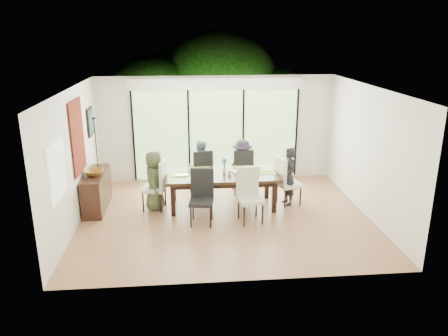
{
  "coord_description": "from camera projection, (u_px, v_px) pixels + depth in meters",
  "views": [
    {
      "loc": [
        -0.8,
        -8.46,
        3.76
      ],
      "look_at": [
        0.0,
        0.25,
        1.0
      ],
      "focal_mm": 35.0,
      "sensor_mm": 36.0,
      "label": 1
    }
  ],
  "objects": [
    {
      "name": "laptop",
      "position": [
        183.0,
        176.0,
        9.37
      ],
      "size": [
        0.35,
        0.24,
        0.03
      ],
      "primitive_type": "imported",
      "rotation": [
        0.0,
        0.0,
        0.08
      ],
      "color": "silver",
      "rests_on": "table_top"
    },
    {
      "name": "deck",
      "position": [
        214.0,
        170.0,
        12.48
      ],
      "size": [
        6.0,
        1.8,
        0.1
      ],
      "primitive_type": "cube",
      "color": "#513122",
      "rests_on": "ground"
    },
    {
      "name": "table_leg_fl",
      "position": [
        173.0,
        200.0,
        9.17
      ],
      "size": [
        0.09,
        0.09,
        0.7
      ],
      "primitive_type": "cube",
      "color": "black",
      "rests_on": "floor"
    },
    {
      "name": "wall_right",
      "position": [
        369.0,
        152.0,
        9.09
      ],
      "size": [
        0.02,
        5.0,
        2.7
      ],
      "primitive_type": "cube",
      "color": "beige",
      "rests_on": "floor"
    },
    {
      "name": "mullion_d",
      "position": [
        296.0,
        133.0,
        11.39
      ],
      "size": [
        0.05,
        0.04,
        2.3
      ],
      "primitive_type": "cube",
      "color": "black",
      "rests_on": "wall_back"
    },
    {
      "name": "cup_a",
      "position": [
        190.0,
        170.0,
        9.61
      ],
      "size": [
        0.14,
        0.14,
        0.1
      ],
      "primitive_type": "imported",
      "rotation": [
        0.0,
        0.0,
        0.09
      ],
      "color": "white",
      "rests_on": "table_top"
    },
    {
      "name": "table_leg_br",
      "position": [
        267.0,
        184.0,
        10.17
      ],
      "size": [
        0.09,
        0.09,
        0.7
      ],
      "primitive_type": "cube",
      "color": "black",
      "rests_on": "floor"
    },
    {
      "name": "foliage_far",
      "position": [
        190.0,
        96.0,
        14.87
      ],
      "size": [
        3.6,
        3.6,
        3.6
      ],
      "primitive_type": "sphere",
      "color": "#14380F",
      "rests_on": "ground"
    },
    {
      "name": "tablet_far_l",
      "position": [
        206.0,
        169.0,
        9.85
      ],
      "size": [
        0.27,
        0.18,
        0.01
      ],
      "primitive_type": "cube",
      "color": "black",
      "rests_on": "table_top"
    },
    {
      "name": "chair_left_end",
      "position": [
        154.0,
        185.0,
        9.48
      ],
      "size": [
        0.56,
        0.56,
        1.12
      ],
      "primitive_type": null,
      "rotation": [
        0.0,
        0.0,
        -1.8
      ],
      "color": "silver",
      "rests_on": "floor"
    },
    {
      "name": "foliage_right",
      "position": [
        280.0,
        113.0,
        13.79
      ],
      "size": [
        2.8,
        2.8,
        2.8
      ],
      "primitive_type": "sphere",
      "color": "#14380F",
      "rests_on": "ground"
    },
    {
      "name": "placemat_paper",
      "position": [
        198.0,
        179.0,
        9.21
      ],
      "size": [
        0.45,
        0.33,
        0.01
      ],
      "primitive_type": "cube",
      "color": "white",
      "rests_on": "table_top"
    },
    {
      "name": "cup_b",
      "position": [
        230.0,
        173.0,
        9.45
      ],
      "size": [
        0.14,
        0.14,
        0.09
      ],
      "primitive_type": "imported",
      "rotation": [
        0.0,
        0.0,
        2.43
      ],
      "color": "white",
      "rests_on": "table_top"
    },
    {
      "name": "platter_snacks",
      "position": [
        198.0,
        177.0,
        9.2
      ],
      "size": [
        0.2,
        0.2,
        0.01
      ],
      "primitive_type": "cube",
      "color": "orange",
      "rests_on": "table_top"
    },
    {
      "name": "candlestick_pan",
      "position": [
        94.0,
        118.0,
        9.43
      ],
      "size": [
        0.09,
        0.09,
        0.03
      ],
      "primitive_type": "cylinder",
      "color": "black",
      "rests_on": "sideboard"
    },
    {
      "name": "papers",
      "position": [
        254.0,
        174.0,
        9.56
      ],
      "size": [
        0.31,
        0.22,
        0.0
      ],
      "primitive_type": "cube",
      "color": "white",
      "rests_on": "table_top"
    },
    {
      "name": "bowl",
      "position": [
        94.0,
        172.0,
        9.33
      ],
      "size": [
        0.43,
        0.43,
        0.1
      ],
      "primitive_type": "imported",
      "color": "brown",
      "rests_on": "sideboard"
    },
    {
      "name": "table_apron",
      "position": [
        222.0,
        179.0,
        9.58
      ],
      "size": [
        2.24,
        0.92,
        0.1
      ],
      "primitive_type": "cube",
      "color": "black",
      "rests_on": "floor"
    },
    {
      "name": "mullion_b",
      "position": [
        189.0,
        135.0,
        11.15
      ],
      "size": [
        0.05,
        0.04,
        2.3
      ],
      "primitive_type": "cube",
      "color": "black",
      "rests_on": "wall_back"
    },
    {
      "name": "chair_near_right",
      "position": [
        251.0,
        196.0,
        8.83
      ],
      "size": [
        0.54,
        0.54,
        1.12
      ],
      "primitive_type": null,
      "rotation": [
        0.0,
        0.0,
        0.17
      ],
      "color": "silver",
      "rests_on": "floor"
    },
    {
      "name": "candlestick_base",
      "position": [
        98.0,
        168.0,
        9.77
      ],
      "size": [
        0.09,
        0.09,
        0.04
      ],
      "primitive_type": "cylinder",
      "color": "black",
      "rests_on": "sideboard"
    },
    {
      "name": "book",
      "position": [
        233.0,
        172.0,
        9.61
      ],
      "size": [
        0.27,
        0.28,
        0.02
      ],
      "primitive_type": "imported",
      "rotation": [
        0.0,
        0.0,
        0.59
      ],
      "color": "white",
      "rests_on": "table_top"
    },
    {
      "name": "hyacinth_stems",
      "position": [
        224.0,
        165.0,
        9.54
      ],
      "size": [
        0.04,
        0.04,
        0.16
      ],
      "primitive_type": "cylinder",
      "color": "#337226",
      "rests_on": "table_top"
    },
    {
      "name": "chair_right_end",
      "position": [
        289.0,
        181.0,
        9.74
      ],
      "size": [
        0.58,
        0.58,
        1.12
      ],
      "primitive_type": null,
      "rotation": [
        0.0,
        0.0,
        1.84
      ],
      "color": "white",
      "rests_on": "floor"
    },
    {
      "name": "ceiling",
      "position": [
        225.0,
        88.0,
        8.42
      ],
      "size": [
        6.0,
        5.0,
        0.01
      ],
      "primitive_type": "cube",
      "color": "white",
      "rests_on": "wall_back"
    },
    {
      "name": "platter_base",
      "position": [
        198.0,
        178.0,
        9.21
      ],
      "size": [
        0.27,
        0.27,
        0.02
      ],
      "primitive_type": "cube",
      "color": "white",
      "rests_on": "table_top"
    },
    {
      "name": "person_left_end",
      "position": [
        154.0,
        180.0,
        9.45
      ],
      "size": [
        0.43,
        0.64,
        1.32
      ],
      "primitive_type": "imported",
      "rotation": [
        0.0,
        0.0,
        1.49
      ],
      "color": "#434D33",
      "rests_on": "floor"
    },
    {
      "name": "sideboard",
      "position": [
        97.0,
        191.0,
        9.57
      ],
      "size": [
        0.4,
        1.44,
        0.81
      ],
      "primitive_type": "cube",
      "color": "black",
      "rests_on": "floor"
    },
    {
      "name": "glass_doors",
      "position": [
        216.0,
        135.0,
        11.22
      ],
      "size": [
        4.2,
        0.02,
        2.3
      ],
      "primitive_type": "cube",
      "color": "#598C3F",
      "rests_on": "wall_back"
    },
    {
      "name": "foliage_mid",
      "position": [
        221.0,
        93.0,
        14.23
      ],
      "size": [
        4.0,
        4.0,
        4.0
      ],
      "primitive_type": "sphere",
      "color": "#14380F",
      "rests_on": "ground"
    },
    {
      "name": "tablet_far_r",
      "position": [
        243.0,
        168.0,
        9.92
      ],
      "size": [
        0.24,
        0.17,
        0.01
      ],
      "primitive_type": "cube",
      "color": "black",
      "rests_on": "table_top"
    },
    {
      "name": "placemat_far_r",
      "position": [
        245.0,
        168.0,
        9.97
      ],
      "size": [
        0.45,
        0.33,
        0.01
      ],
      "primitive_type": "cube",
      "color": "#9EBB43",
      "rests_on": "table_top"
    },
    {
      "name": "art_canvas",
      "position": [
        91.0,
        122.0,
        10.06
      ],
      "size": [
        0.01,
        0.45,
        0.55
      ],
      "primitive_type": "cube",
      "color": "#18444D",
      "rests_on": "wall_left"
    },
    {
      "name": "floor",
      "position": [
        225.0,
        217.0,
        9.24
      ],
      "size": [
        6.0,
        5.0,
        0.01
      ],
      "primitive_type": "cube",
      "color": "brown",
      "rests_on": "ground"
    },
    {
      "name": "hyacinth_blooms",
      "position": [
        224.0,
        161.0,
        9.51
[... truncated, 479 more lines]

